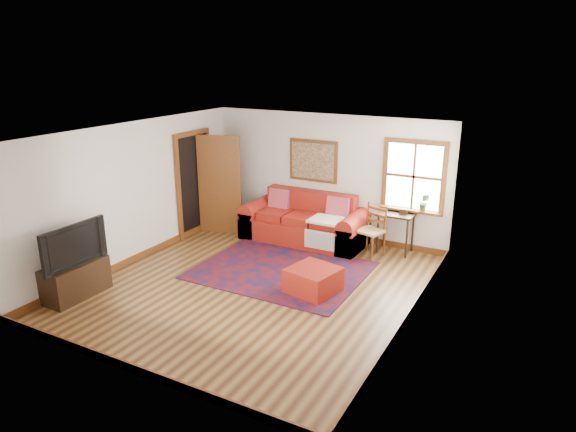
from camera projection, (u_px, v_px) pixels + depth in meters
The scene contains 13 objects.
ground at pixel (256, 285), 8.37m from camera, with size 5.50×5.50×0.00m, color #442712.
room_envelope at pixel (255, 187), 7.88m from camera, with size 5.04×5.54×2.52m.
window at pixel (415, 184), 9.44m from camera, with size 1.18×0.20×1.38m.
doorway at pixel (210, 183), 10.54m from camera, with size 0.89×1.08×2.14m.
framed_artwork at pixel (313, 161), 10.32m from camera, with size 1.05×0.07×0.85m.
persian_rug at pixel (281, 270), 8.93m from camera, with size 2.82×2.26×0.02m, color #5B0E0D.
red_leather_sofa at pixel (305, 225), 10.30m from camera, with size 2.47×1.02×0.97m.
red_ottoman at pixel (313, 280), 8.08m from camera, with size 0.71×0.71×0.41m, color maroon.
side_table at pixel (396, 219), 9.58m from camera, with size 0.65×0.49×0.78m.
ladder_back_chair at pixel (372, 228), 9.49m from camera, with size 0.56×0.55×0.98m.
media_cabinet at pixel (76, 280), 7.93m from camera, with size 0.45×1.01×0.55m, color black.
television at pixel (69, 244), 7.70m from camera, with size 1.14×0.15×0.66m, color black.
candle_hurricane at pixel (98, 249), 8.16m from camera, with size 0.12×0.12×0.18m.
Camera 1 is at (4.07, -6.48, 3.63)m, focal length 32.00 mm.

